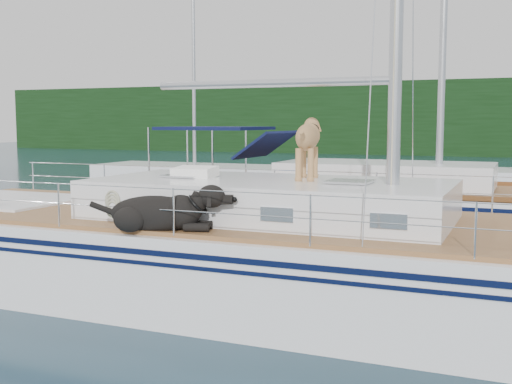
% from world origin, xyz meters
% --- Properties ---
extents(ground, '(120.00, 120.00, 0.00)m').
position_xyz_m(ground, '(0.00, 0.00, 0.00)').
color(ground, black).
rests_on(ground, ground).
extents(tree_line, '(90.00, 3.00, 6.00)m').
position_xyz_m(tree_line, '(0.00, 45.00, 3.00)').
color(tree_line, black).
rests_on(tree_line, ground).
extents(shore_bank, '(92.00, 1.00, 1.20)m').
position_xyz_m(shore_bank, '(0.00, 46.20, 0.60)').
color(shore_bank, '#595147').
rests_on(shore_bank, ground).
extents(main_sailboat, '(12.00, 3.96, 14.01)m').
position_xyz_m(main_sailboat, '(0.10, -0.01, 0.68)').
color(main_sailboat, white).
rests_on(main_sailboat, ground).
extents(neighbor_sailboat, '(11.00, 3.50, 13.30)m').
position_xyz_m(neighbor_sailboat, '(0.16, 6.18, 0.63)').
color(neighbor_sailboat, white).
rests_on(neighbor_sailboat, ground).
extents(bg_boat_west, '(8.00, 3.00, 11.65)m').
position_xyz_m(bg_boat_west, '(-8.00, 14.00, 0.45)').
color(bg_boat_west, white).
rests_on(bg_boat_west, ground).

